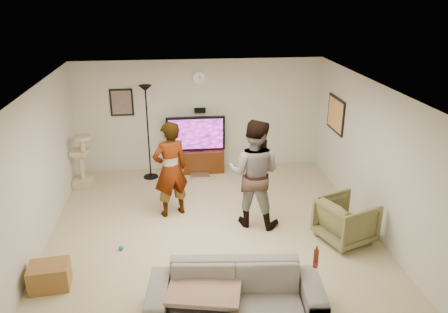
{
  "coord_description": "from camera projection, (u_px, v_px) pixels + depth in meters",
  "views": [
    {
      "loc": [
        -0.57,
        -6.82,
        3.97
      ],
      "look_at": [
        0.25,
        0.2,
        1.22
      ],
      "focal_mm": 35.31,
      "sensor_mm": 36.0,
      "label": 1
    }
  ],
  "objects": [
    {
      "name": "floor",
      "position": [
        211.0,
        226.0,
        7.82
      ],
      "size": [
        5.5,
        5.5,
        0.02
      ],
      "primitive_type": "cube",
      "color": "tan",
      "rests_on": "ground"
    },
    {
      "name": "ceiling",
      "position": [
        210.0,
        85.0,
        6.9
      ],
      "size": [
        5.5,
        5.5,
        0.02
      ],
      "primitive_type": "cube",
      "color": "white",
      "rests_on": "wall_back"
    },
    {
      "name": "wall_back",
      "position": [
        200.0,
        115.0,
        9.91
      ],
      "size": [
        5.5,
        0.04,
        2.5
      ],
      "primitive_type": "cube",
      "color": "beige",
      "rests_on": "floor"
    },
    {
      "name": "wall_front",
      "position": [
        232.0,
        252.0,
        4.81
      ],
      "size": [
        5.5,
        0.04,
        2.5
      ],
      "primitive_type": "cube",
      "color": "beige",
      "rests_on": "floor"
    },
    {
      "name": "wall_left",
      "position": [
        40.0,
        167.0,
        7.06
      ],
      "size": [
        0.04,
        5.5,
        2.5
      ],
      "primitive_type": "cube",
      "color": "beige",
      "rests_on": "floor"
    },
    {
      "name": "wall_right",
      "position": [
        368.0,
        153.0,
        7.66
      ],
      "size": [
        0.04,
        5.5,
        2.5
      ],
      "primitive_type": "cube",
      "color": "beige",
      "rests_on": "floor"
    },
    {
      "name": "wall_clock",
      "position": [
        199.0,
        78.0,
        9.57
      ],
      "size": [
        0.26,
        0.04,
        0.26
      ],
      "primitive_type": "cylinder",
      "rotation": [
        1.57,
        0.0,
        0.0
      ],
      "color": "white",
      "rests_on": "wall_back"
    },
    {
      "name": "wall_speaker",
      "position": [
        200.0,
        110.0,
        9.8
      ],
      "size": [
        0.25,
        0.1,
        0.1
      ],
      "primitive_type": "cube",
      "color": "black",
      "rests_on": "wall_back"
    },
    {
      "name": "picture_back",
      "position": [
        122.0,
        102.0,
        9.58
      ],
      "size": [
        0.42,
        0.03,
        0.52
      ],
      "primitive_type": "cube",
      "color": "brown",
      "rests_on": "wall_back"
    },
    {
      "name": "picture_right",
      "position": [
        336.0,
        114.0,
        9.05
      ],
      "size": [
        0.03,
        0.78,
        0.62
      ],
      "primitive_type": "cube",
      "color": "#E19B4C",
      "rests_on": "wall_right"
    },
    {
      "name": "tv_stand",
      "position": [
        196.0,
        160.0,
        10.03
      ],
      "size": [
        1.23,
        0.45,
        0.51
      ],
      "primitive_type": "cube",
      "color": "#3D1B08",
      "rests_on": "floor"
    },
    {
      "name": "console_box",
      "position": [
        200.0,
        176.0,
        9.75
      ],
      "size": [
        0.4,
        0.3,
        0.07
      ],
      "primitive_type": "cube",
      "color": "silver",
      "rests_on": "floor"
    },
    {
      "name": "tv",
      "position": [
        196.0,
        134.0,
        9.8
      ],
      "size": [
        1.3,
        0.08,
        0.77
      ],
      "primitive_type": "cube",
      "color": "black",
      "rests_on": "tv_stand"
    },
    {
      "name": "tv_screen",
      "position": [
        196.0,
        134.0,
        9.75
      ],
      "size": [
        1.2,
        0.01,
        0.68
      ],
      "primitive_type": "cube",
      "color": "#E31CC5",
      "rests_on": "tv"
    },
    {
      "name": "floor_lamp",
      "position": [
        148.0,
        133.0,
        9.41
      ],
      "size": [
        0.32,
        0.32,
        2.06
      ],
      "primitive_type": "cylinder",
      "color": "black",
      "rests_on": "floor"
    },
    {
      "name": "cat_tree",
      "position": [
        81.0,
        162.0,
        9.1
      ],
      "size": [
        0.42,
        0.42,
        1.15
      ],
      "primitive_type": "cube",
      "rotation": [
        0.0,
        0.0,
        -0.15
      ],
      "color": "tan",
      "rests_on": "floor"
    },
    {
      "name": "person_left",
      "position": [
        170.0,
        169.0,
        7.89
      ],
      "size": [
        0.77,
        0.64,
        1.79
      ],
      "primitive_type": "imported",
      "rotation": [
        0.0,
        0.0,
        3.53
      ],
      "color": "#ABACC0",
      "rests_on": "floor"
    },
    {
      "name": "person_right",
      "position": [
        254.0,
        173.0,
        7.56
      ],
      "size": [
        1.14,
        1.03,
        1.92
      ],
      "primitive_type": "imported",
      "rotation": [
        0.0,
        0.0,
        2.75
      ],
      "color": "#366080",
      "rests_on": "floor"
    },
    {
      "name": "sofa",
      "position": [
        235.0,
        294.0,
        5.58
      ],
      "size": [
        2.29,
        1.08,
        0.65
      ],
      "primitive_type": "imported",
      "rotation": [
        0.0,
        0.0,
        -0.1
      ],
      "color": "slate",
      "rests_on": "floor"
    },
    {
      "name": "throw_blanket",
      "position": [
        205.0,
        289.0,
        5.49
      ],
      "size": [
        1.03,
        0.87,
        0.06
      ],
      "primitive_type": "cube",
      "rotation": [
        0.0,
        0.0,
        -0.21
      ],
      "color": "tan",
      "rests_on": "sofa"
    },
    {
      "name": "beer_bottle",
      "position": [
        316.0,
        258.0,
        5.52
      ],
      "size": [
        0.06,
        0.06,
        0.25
      ],
      "primitive_type": "cylinder",
      "color": "#53210C",
      "rests_on": "sofa"
    },
    {
      "name": "armchair",
      "position": [
        346.0,
        220.0,
        7.23
      ],
      "size": [
        1.04,
        1.03,
        0.74
      ],
      "primitive_type": "imported",
      "rotation": [
        0.0,
        0.0,
        1.93
      ],
      "color": "brown",
      "rests_on": "floor"
    },
    {
      "name": "side_table",
      "position": [
        50.0,
        276.0,
        6.16
      ],
      "size": [
        0.57,
        0.45,
        0.36
      ],
      "primitive_type": "cube",
      "rotation": [
        0.0,
        0.0,
        0.08
      ],
      "color": "brown",
      "rests_on": "floor"
    },
    {
      "name": "toy_ball",
      "position": [
        121.0,
        248.0,
        7.07
      ],
      "size": [
        0.08,
        0.08,
        0.08
      ],
      "primitive_type": "sphere",
      "color": "#1A5D8C",
      "rests_on": "floor"
    }
  ]
}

